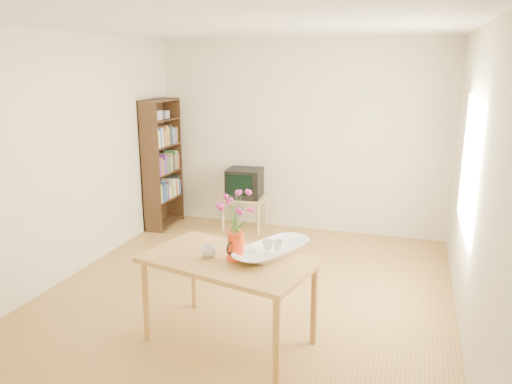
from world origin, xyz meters
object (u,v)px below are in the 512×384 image
(bowl, at_px, (272,228))
(television, at_px, (245,182))
(mug, at_px, (209,251))
(pitcher, at_px, (236,247))
(table, at_px, (229,268))

(bowl, relative_size, television, 1.02)
(mug, distance_m, television, 2.96)
(television, bearing_deg, mug, -81.83)
(mug, bearing_deg, bowl, 172.19)
(bowl, xyz_separation_m, television, (-1.16, 2.69, -0.32))
(pitcher, bearing_deg, television, 119.86)
(table, distance_m, mug, 0.21)
(pitcher, xyz_separation_m, bowl, (0.25, 0.17, 0.13))
(table, relative_size, television, 3.01)
(bowl, height_order, television, bowl)
(mug, distance_m, bowl, 0.55)
(table, bearing_deg, pitcher, 15.88)
(mug, xyz_separation_m, bowl, (0.48, 0.19, 0.19))
(table, relative_size, bowl, 2.95)
(table, xyz_separation_m, mug, (-0.16, -0.02, 0.13))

